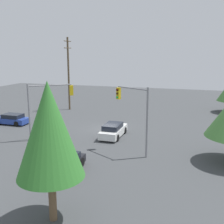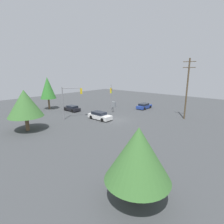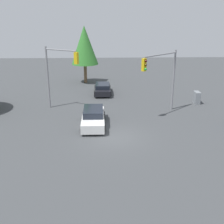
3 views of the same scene
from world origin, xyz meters
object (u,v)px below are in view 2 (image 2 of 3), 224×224
(sedan_blue, at_px, (144,106))
(sedan_white, at_px, (100,116))
(traffic_signal_cross, at_px, (111,93))
(traffic_signal_main, at_px, (71,97))
(sedan_dark, at_px, (72,108))
(electrical_cabinet, at_px, (114,104))

(sedan_blue, bearing_deg, sedan_white, -95.18)
(traffic_signal_cross, bearing_deg, traffic_signal_main, -50.40)
(sedan_white, relative_size, traffic_signal_main, 0.78)
(sedan_dark, distance_m, sedan_white, 9.73)
(sedan_dark, relative_size, traffic_signal_cross, 0.72)
(sedan_white, height_order, electrical_cabinet, sedan_white)
(sedan_dark, bearing_deg, traffic_signal_main, -126.66)
(sedan_white, bearing_deg, electrical_cabinet, -151.87)
(sedan_blue, distance_m, electrical_cabinet, 7.58)
(sedan_dark, xyz_separation_m, traffic_signal_main, (5.46, -4.06, 3.51))
(sedan_white, bearing_deg, sedan_dark, -94.77)
(sedan_blue, xyz_separation_m, electrical_cabinet, (-6.94, -3.04, -0.00))
(sedan_white, distance_m, electrical_cabinet, 12.09)
(sedan_white, xyz_separation_m, electrical_cabinet, (-5.70, 10.66, -0.07))
(sedan_dark, xyz_separation_m, electrical_cabinet, (3.99, 9.85, 0.00))
(sedan_dark, distance_m, traffic_signal_main, 7.66)
(traffic_signal_main, distance_m, traffic_signal_cross, 9.57)
(traffic_signal_cross, height_order, electrical_cabinet, traffic_signal_cross)
(sedan_dark, height_order, electrical_cabinet, same)
(sedan_dark, bearing_deg, electrical_cabinet, -22.06)
(sedan_white, xyz_separation_m, traffic_signal_main, (-4.23, -3.25, 3.44))
(sedan_dark, height_order, traffic_signal_cross, traffic_signal_cross)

